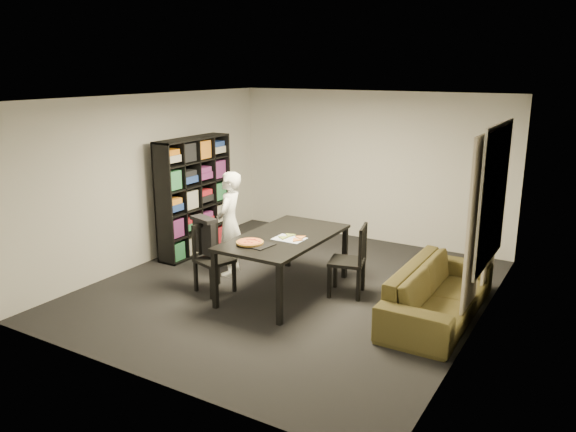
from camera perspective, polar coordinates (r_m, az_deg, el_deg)
The scene contains 16 objects.
room at distance 7.48m, azimuth 0.19°, elevation 1.91°, with size 5.01×5.51×2.61m.
window_pane at distance 7.14m, azimuth 20.22°, elevation 2.00°, with size 0.02×1.40×1.60m, color black.
window_frame at distance 7.14m, azimuth 20.18°, elevation 2.01°, with size 0.03×1.52×1.72m, color white.
curtain_left at distance 6.75m, azimuth 18.41°, elevation -1.64°, with size 0.03×0.70×2.25m, color beige.
curtain_right at distance 7.74m, azimuth 20.11°, elevation 0.28°, with size 0.03×0.70×2.25m, color beige.
bookshelf at distance 9.26m, azimuth -9.47°, elevation 2.02°, with size 0.35×1.50×1.90m, color black.
dining_table at distance 7.52m, azimuth -0.39°, elevation -2.54°, with size 1.06×1.92×0.80m.
chair_left at distance 7.73m, azimuth -7.90°, elevation -3.72°, with size 0.54×0.54×0.94m.
chair_right at distance 7.52m, azimuth 6.73°, elevation -4.04°, with size 0.55×0.55×0.97m.
draped_jacket at distance 7.75m, azimuth -8.50°, elevation -1.82°, with size 0.45×0.29×0.52m.
person at distance 8.23m, azimuth -5.97°, elevation -0.78°, with size 0.56×0.37×1.54m, color white.
baking_tray at distance 7.13m, azimuth -3.23°, elevation -2.89°, with size 0.40×0.32×0.01m, color black.
pepperoni_pizza at distance 7.15m, azimuth -3.90°, elevation -2.68°, with size 0.35×0.35×0.03m.
kitchen_towel at distance 7.35m, azimuth 0.14°, elevation -2.33°, with size 0.40×0.30×0.01m, color white.
pizza_slices at distance 7.38m, azimuth 0.46°, elevation -2.18°, with size 0.37×0.31×0.01m, color gold, non-canonical shape.
sofa at distance 7.15m, azimuth 15.05°, elevation -7.49°, with size 2.19×0.85×0.64m, color #3E3419.
Camera 1 is at (3.70, -6.28, 2.98)m, focal length 35.00 mm.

